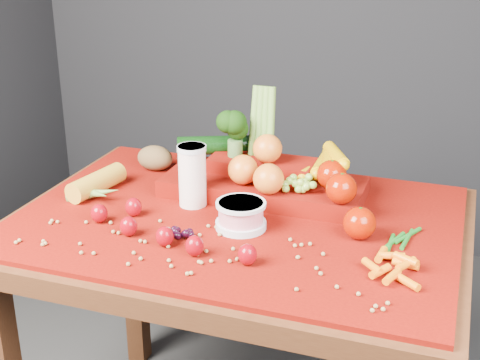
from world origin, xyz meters
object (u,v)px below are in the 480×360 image
(milk_glass, at_px, (192,174))
(produce_mound, at_px, (271,174))
(yogurt_bowl, at_px, (241,214))
(table, at_px, (237,255))

(milk_glass, height_order, produce_mound, produce_mound)
(yogurt_bowl, relative_size, produce_mound, 0.20)
(milk_glass, relative_size, produce_mound, 0.27)
(produce_mound, bearing_deg, yogurt_bowl, -92.75)
(produce_mound, bearing_deg, milk_glass, -143.70)
(table, height_order, milk_glass, milk_glass)
(table, distance_m, milk_glass, 0.23)
(table, xyz_separation_m, milk_glass, (-0.13, 0.03, 0.19))
(table, bearing_deg, yogurt_bowl, -63.04)
(table, height_order, yogurt_bowl, yogurt_bowl)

